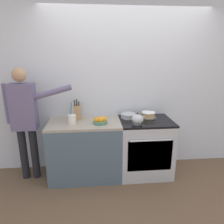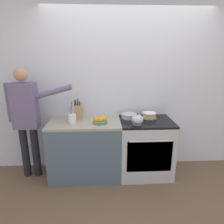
% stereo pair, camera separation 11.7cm
% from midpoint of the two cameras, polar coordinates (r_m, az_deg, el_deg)
% --- Properties ---
extents(ground_plane, '(16.00, 16.00, 0.00)m').
position_cam_midpoint_polar(ground_plane, '(3.12, 6.35, -19.96)').
color(ground_plane, brown).
extents(wall_back, '(8.00, 0.04, 2.60)m').
position_cam_midpoint_polar(wall_back, '(3.18, 5.31, 6.51)').
color(wall_back, silver).
rests_on(wall_back, ground_plane).
extents(counter_cabinet, '(1.06, 0.61, 0.88)m').
position_cam_midpoint_polar(counter_cabinet, '(3.12, -6.48, -10.42)').
color(counter_cabinet, '#4C6070').
rests_on(counter_cabinet, ground_plane).
extents(stove_range, '(0.78, 0.64, 0.88)m').
position_cam_midpoint_polar(stove_range, '(3.19, 10.50, -9.96)').
color(stove_range, '#B7BABF').
rests_on(stove_range, ground_plane).
extents(layer_cake, '(0.26, 0.26, 0.09)m').
position_cam_midpoint_polar(layer_cake, '(3.13, 11.59, -1.01)').
color(layer_cake, '#4C4C51').
rests_on(layer_cake, stove_range).
extents(tea_kettle, '(0.21, 0.17, 0.17)m').
position_cam_midpoint_polar(tea_kettle, '(2.82, 8.47, -2.16)').
color(tea_kettle, '#B7BABF').
rests_on(tea_kettle, stove_range).
extents(mixing_bowl, '(0.24, 0.24, 0.07)m').
position_cam_midpoint_polar(mixing_bowl, '(3.09, 5.94, -1.08)').
color(mixing_bowl, '#B7BABF').
rests_on(mixing_bowl, stove_range).
extents(knife_block, '(0.11, 0.14, 0.31)m').
position_cam_midpoint_polar(knife_block, '(3.08, -8.71, 0.18)').
color(knife_block, tan).
rests_on(knife_block, counter_cabinet).
extents(utensil_crock, '(0.11, 0.11, 0.31)m').
position_cam_midpoint_polar(utensil_crock, '(2.89, -10.15, -1.81)').
color(utensil_crock, silver).
rests_on(utensil_crock, counter_cabinet).
extents(fruit_bowl, '(0.20, 0.20, 0.10)m').
position_cam_midpoint_polar(fruit_bowl, '(2.84, -2.23, -2.49)').
color(fruit_bowl, '#4C7F66').
rests_on(fruit_bowl, counter_cabinet).
extents(person_baker, '(0.94, 0.20, 1.66)m').
position_cam_midpoint_polar(person_baker, '(3.11, -22.27, -0.68)').
color(person_baker, black).
rests_on(person_baker, ground_plane).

